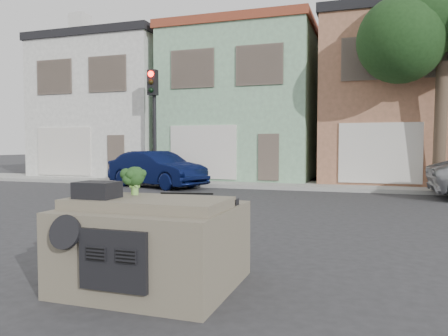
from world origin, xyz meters
The scene contains 12 objects.
ground_plane centered at (0.00, 0.00, 0.00)m, with size 120.00×120.00×0.00m, color #303033.
sidewalk centered at (0.00, 10.50, 0.07)m, with size 40.00×3.00×0.15m, color gray.
townhouse_white centered at (-11.00, 14.50, 3.77)m, with size 7.20×8.20×7.55m, color silver.
townhouse_mint centered at (-3.50, 14.50, 3.77)m, with size 7.20×8.20×7.55m, color #83B08B.
townhouse_tan centered at (4.00, 14.50, 3.77)m, with size 7.20×8.20×7.55m, color #9C674B.
navy_sedan centered at (-5.88, 8.55, 0.00)m, with size 1.60×4.59×1.51m, color #070F35.
traffic_signal centered at (-6.50, 9.50, 2.55)m, with size 0.40×0.40×5.10m, color black.
tree_near centered at (5.00, 9.80, 4.25)m, with size 4.40×4.00×8.50m, color #193616.
car_dashboard centered at (0.00, -3.00, 0.56)m, with size 2.00×1.80×1.12m, color #68604F.
instrument_hump centered at (-0.58, -3.35, 1.22)m, with size 0.48×0.38×0.20m, color black.
wiper_arm centered at (0.28, -2.62, 1.13)m, with size 0.70×0.03×0.02m, color black.
broccoli centered at (-0.33, -2.89, 1.31)m, with size 0.31×0.31×0.37m, color #193515.
Camera 1 is at (2.53, -7.85, 1.76)m, focal length 35.00 mm.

